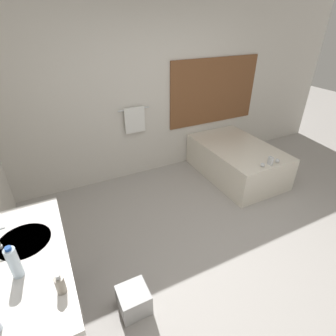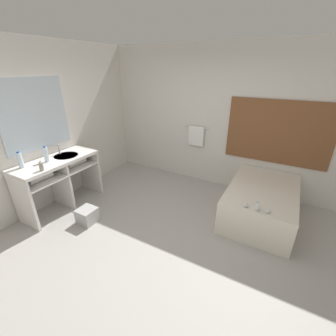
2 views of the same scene
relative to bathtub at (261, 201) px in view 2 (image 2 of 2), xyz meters
name	(u,v)px [view 2 (image 2 of 2)]	position (x,y,z in m)	size (l,w,h in m)	color
ground_plane	(153,244)	(-1.18, -1.41, -0.30)	(16.00, 16.00, 0.00)	#A8A39E
wall_back_with_blinds	(215,119)	(-1.14, 0.82, 1.05)	(7.40, 0.13, 2.70)	silver
wall_left_with_mirror	(33,130)	(-3.41, -1.40, 1.06)	(0.08, 7.40, 2.70)	silver
vanity_counter	(60,172)	(-3.08, -1.32, 0.36)	(0.57, 1.35, 0.89)	white
sink_faucet	(59,149)	(-3.24, -1.15, 0.68)	(0.09, 0.04, 0.18)	silver
bathtub	(261,201)	(0.00, 0.00, 0.00)	(1.01, 1.57, 0.66)	silver
water_bottle_1	(46,154)	(-3.12, -1.47, 0.72)	(0.07, 0.07, 0.26)	silver
water_bottle_2	(20,160)	(-3.24, -1.80, 0.72)	(0.07, 0.07, 0.26)	silver
soap_dispenser	(41,166)	(-2.88, -1.72, 0.66)	(0.06, 0.06, 0.15)	gray
waste_bin	(87,215)	(-2.37, -1.49, -0.18)	(0.27, 0.27, 0.24)	#B2B2B2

